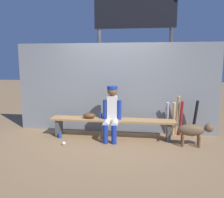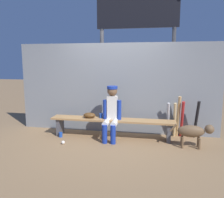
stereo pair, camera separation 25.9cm
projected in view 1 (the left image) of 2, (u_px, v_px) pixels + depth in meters
name	position (u px, v px, depth m)	size (l,w,h in m)	color
ground_plane	(112.00, 138.00, 5.28)	(30.00, 30.00, 0.00)	olive
chainlink_fence	(115.00, 88.00, 5.57)	(4.80, 0.03, 2.13)	gray
dugout_bench	(112.00, 123.00, 5.22)	(2.78, 0.36, 0.44)	#AD7F4C
player_seated	(112.00, 111.00, 5.07)	(0.41, 0.55, 1.17)	silver
baseball_glove	(89.00, 116.00, 5.27)	(0.28, 0.20, 0.12)	#593819
bat_aluminum_silver	(167.00, 119.00, 5.40)	(0.06, 0.06, 0.80)	#B7B7BC
bat_wood_natural	(174.00, 119.00, 5.34)	(0.06, 0.06, 0.80)	tan
bat_wood_tan	(177.00, 116.00, 5.33)	(0.06, 0.06, 0.95)	tan
bat_aluminum_red	(181.00, 118.00, 5.31)	(0.06, 0.06, 0.85)	#B22323
bat_aluminum_black	(195.00, 119.00, 5.24)	(0.06, 0.06, 0.87)	black
baseball	(64.00, 143.00, 4.81)	(0.07, 0.07, 0.07)	white
cup_on_ground	(60.00, 136.00, 5.26)	(0.08, 0.08, 0.11)	#1E47AD
cup_on_bench	(101.00, 116.00, 5.28)	(0.08, 0.08, 0.11)	#1E47AD
scoreboard	(137.00, 28.00, 6.02)	(2.37, 0.27, 3.59)	#3F3F42
dog	(194.00, 130.00, 4.69)	(0.84, 0.20, 0.49)	brown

